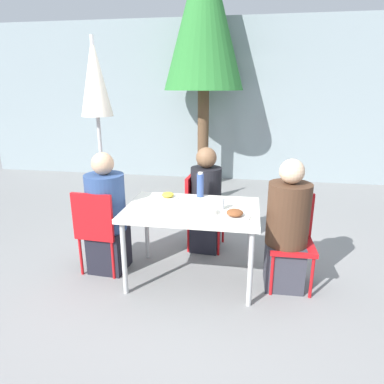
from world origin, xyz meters
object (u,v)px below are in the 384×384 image
(chair_far, at_px, (200,206))
(bottle, at_px, (200,185))
(closed_umbrella, at_px, (96,88))
(person_left, at_px, (107,217))
(tree_behind_left, at_px, (204,15))
(chair_left, at_px, (99,226))
(drinking_cup, at_px, (221,203))
(person_far, at_px, (206,203))
(salad_bowl, at_px, (208,211))
(chair_right, at_px, (291,233))
(person_right, at_px, (287,230))

(chair_far, distance_m, bottle, 0.51)
(closed_umbrella, xyz_separation_m, bottle, (1.28, -0.55, -0.92))
(person_left, relative_size, tree_behind_left, 0.29)
(chair_left, distance_m, chair_far, 1.15)
(closed_umbrella, relative_size, drinking_cup, 21.61)
(person_left, bearing_deg, person_far, 37.24)
(bottle, bearing_deg, chair_far, 98.94)
(drinking_cup, distance_m, salad_bowl, 0.17)
(chair_left, relative_size, chair_right, 1.00)
(closed_umbrella, distance_m, salad_bowl, 2.02)
(chair_right, xyz_separation_m, chair_far, (-0.94, 0.61, 0.00))
(closed_umbrella, height_order, tree_behind_left, tree_behind_left)
(person_right, xyz_separation_m, chair_far, (-0.89, 0.69, -0.07))
(chair_left, relative_size, bottle, 3.40)
(chair_right, distance_m, person_right, 0.12)
(person_left, xyz_separation_m, tree_behind_left, (0.51, 3.22, 2.35))
(tree_behind_left, bearing_deg, bottle, -82.82)
(person_far, bearing_deg, closed_umbrella, -96.59)
(person_left, height_order, closed_umbrella, closed_umbrella)
(chair_left, xyz_separation_m, tree_behind_left, (0.57, 3.30, 2.41))
(chair_left, distance_m, chair_right, 1.82)
(bottle, bearing_deg, salad_bowl, -73.49)
(chair_left, bearing_deg, bottle, 24.86)
(chair_left, xyz_separation_m, closed_umbrella, (-0.34, 0.92, 1.27))
(chair_right, distance_m, chair_far, 1.11)
(person_right, relative_size, closed_umbrella, 0.52)
(closed_umbrella, height_order, bottle, closed_umbrella)
(bottle, xyz_separation_m, drinking_cup, (0.24, -0.34, -0.07))
(closed_umbrella, distance_m, bottle, 1.67)
(chair_right, xyz_separation_m, bottle, (-0.88, 0.24, 0.36))
(chair_left, height_order, person_right, person_right)
(chair_left, distance_m, drinking_cup, 1.21)
(person_right, distance_m, person_far, 1.03)
(bottle, distance_m, drinking_cup, 0.42)
(bottle, bearing_deg, chair_right, -15.15)
(person_far, height_order, tree_behind_left, tree_behind_left)
(person_left, bearing_deg, bottle, 21.66)
(bottle, height_order, drinking_cup, bottle)
(closed_umbrella, distance_m, tree_behind_left, 2.79)
(chair_right, bearing_deg, drinking_cup, 7.21)
(person_far, distance_m, drinking_cup, 0.72)
(bottle, bearing_deg, tree_behind_left, 97.18)
(bottle, bearing_deg, person_far, 86.55)
(chair_right, distance_m, tree_behind_left, 4.18)
(chair_right, distance_m, person_far, 1.02)
(chair_left, bearing_deg, drinking_cup, 5.02)
(closed_umbrella, relative_size, tree_behind_left, 0.56)
(person_far, relative_size, salad_bowl, 7.48)
(chair_far, bearing_deg, person_far, 58.14)
(chair_right, xyz_separation_m, person_right, (-0.05, -0.08, 0.07))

